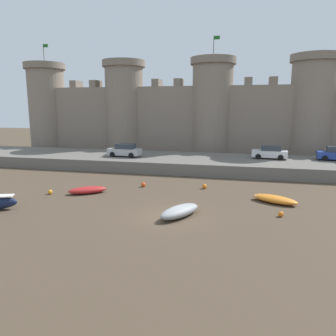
{
  "coord_description": "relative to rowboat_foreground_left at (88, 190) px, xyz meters",
  "views": [
    {
      "loc": [
        5.03,
        -21.45,
        7.58
      ],
      "look_at": [
        -1.18,
        4.69,
        2.5
      ],
      "focal_mm": 35.0,
      "sensor_mm": 36.0,
      "label": 1
    }
  ],
  "objects": [
    {
      "name": "mooring_buoy_near_channel",
      "position": [
        -3.07,
        -1.03,
        -0.12
      ],
      "size": [
        0.4,
        0.4,
        0.4
      ],
      "primitive_type": "sphere",
      "color": "orange",
      "rests_on": "ground"
    },
    {
      "name": "car_quay_centre_east",
      "position": [
        -1.38,
        12.9,
        1.8
      ],
      "size": [
        4.2,
        2.09,
        1.62
      ],
      "color": "#B2B5B7",
      "rests_on": "quay_road"
    },
    {
      "name": "ground_plane",
      "position": [
        8.35,
        -4.15,
        -0.32
      ],
      "size": [
        160.0,
        160.0,
        0.0
      ],
      "primitive_type": "plane",
      "color": "#4C3D2D"
    },
    {
      "name": "mooring_buoy_near_shore",
      "position": [
        16.0,
        -2.59,
        -0.13
      ],
      "size": [
        0.38,
        0.38,
        0.38
      ],
      "primitive_type": "sphere",
      "color": "orange",
      "rests_on": "ground"
    },
    {
      "name": "mooring_buoy_mid_mud",
      "position": [
        9.83,
        4.07,
        -0.09
      ],
      "size": [
        0.45,
        0.45,
        0.45
      ],
      "primitive_type": "sphere",
      "color": "orange",
      "rests_on": "ground"
    },
    {
      "name": "rowboat_midflat_left",
      "position": [
        15.85,
        0.83,
        -0.02
      ],
      "size": [
        3.87,
        2.92,
        0.57
      ],
      "color": "orange",
      "rests_on": "ground"
    },
    {
      "name": "mooring_buoy_off_centre",
      "position": [
        4.05,
        3.43,
        -0.1
      ],
      "size": [
        0.44,
        0.44,
        0.44
      ],
      "primitive_type": "sphere",
      "color": "#E04C1E",
      "rests_on": "ground"
    },
    {
      "name": "quay_road",
      "position": [
        8.35,
        14.07,
        0.35
      ],
      "size": [
        67.08,
        10.0,
        1.34
      ],
      "primitive_type": "cube",
      "color": "#666059",
      "rests_on": "ground"
    },
    {
      "name": "car_quay_east",
      "position": [
        16.3,
        15.26,
        1.8
      ],
      "size": [
        4.2,
        2.09,
        1.62
      ],
      "color": "silver",
      "rests_on": "quay_road"
    },
    {
      "name": "castle",
      "position": [
        8.35,
        23.91,
        6.25
      ],
      "size": [
        61.67,
        6.59,
        17.5
      ],
      "color": "gray",
      "rests_on": "ground"
    },
    {
      "name": "car_quay_centre_west",
      "position": [
        23.77,
        15.74,
        1.8
      ],
      "size": [
        4.2,
        2.09,
        1.62
      ],
      "color": "#263F99",
      "rests_on": "quay_road"
    },
    {
      "name": "rowboat_foreground_left",
      "position": [
        0.0,
        0.0,
        0.0
      ],
      "size": [
        3.45,
        2.88,
        0.6
      ],
      "color": "red",
      "rests_on": "ground"
    },
    {
      "name": "rowboat_foreground_right",
      "position": [
        9.13,
        -4.19,
        0.08
      ],
      "size": [
        2.95,
        3.95,
        0.77
      ],
      "color": "gray",
      "rests_on": "ground"
    }
  ]
}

